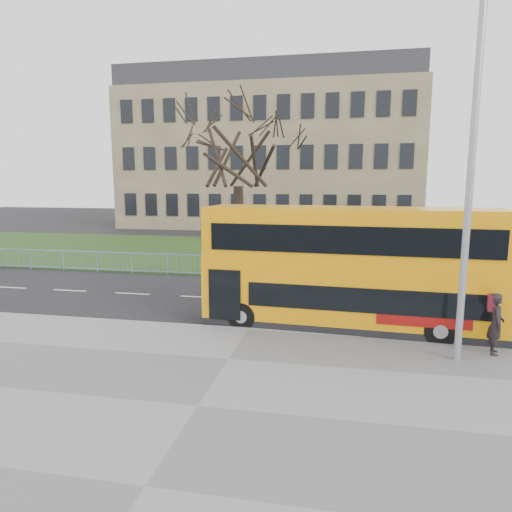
{
  "coord_description": "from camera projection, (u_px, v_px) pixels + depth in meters",
  "views": [
    {
      "loc": [
        2.92,
        -15.36,
        4.83
      ],
      "look_at": [
        -0.24,
        1.0,
        2.08
      ],
      "focal_mm": 32.0,
      "sensor_mm": 36.0,
      "label": 1
    }
  ],
  "objects": [
    {
      "name": "ground",
      "position": [
        257.0,
        318.0,
        16.22
      ],
      "size": [
        120.0,
        120.0,
        0.0
      ],
      "primitive_type": "plane",
      "color": "black",
      "rests_on": "ground"
    },
    {
      "name": "civic_building",
      "position": [
        272.0,
        161.0,
        49.92
      ],
      "size": [
        30.0,
        15.0,
        14.0
      ],
      "primitive_type": "cube",
      "color": "#78664C",
      "rests_on": "ground"
    },
    {
      "name": "bare_tree",
      "position": [
        238.0,
        171.0,
        25.59
      ],
      "size": [
        7.43,
        7.43,
        10.61
      ],
      "primitive_type": null,
      "color": "black",
      "rests_on": "grass_verge"
    },
    {
      "name": "guard_railing",
      "position": [
        282.0,
        269.0,
        22.52
      ],
      "size": [
        40.0,
        0.12,
        1.1
      ],
      "primitive_type": null,
      "color": "#7B99DA",
      "rests_on": "ground"
    },
    {
      "name": "pedestrian",
      "position": [
        496.0,
        324.0,
        12.45
      ],
      "size": [
        0.52,
        0.69,
        1.71
      ],
      "primitive_type": "imported",
      "rotation": [
        0.0,
        0.0,
        1.38
      ],
      "color": "black",
      "rests_on": "pavement"
    },
    {
      "name": "street_lamp",
      "position": [
        466.0,
        167.0,
        11.35
      ],
      "size": [
        1.94,
        0.48,
        9.19
      ],
      "rotation": [
        0.0,
        0.0,
        0.16
      ],
      "color": "#96999F",
      "rests_on": "pavement"
    },
    {
      "name": "grass_verge",
      "position": [
        298.0,
        254.0,
        30.06
      ],
      "size": [
        80.0,
        15.4,
        0.08
      ],
      "primitive_type": "cube",
      "color": "#1E3C15",
      "rests_on": "ground"
    },
    {
      "name": "pavement",
      "position": [
        198.0,
        408.0,
        9.67
      ],
      "size": [
        80.0,
        10.5,
        0.12
      ],
      "primitive_type": "cube",
      "color": "slate",
      "rests_on": "ground"
    },
    {
      "name": "yellow_bus",
      "position": [
        349.0,
        266.0,
        14.79
      ],
      "size": [
        9.51,
        2.75,
        3.94
      ],
      "rotation": [
        0.0,
        0.0,
        -0.05
      ],
      "color": "orange",
      "rests_on": "ground"
    },
    {
      "name": "kerb",
      "position": [
        248.0,
        330.0,
        14.71
      ],
      "size": [
        80.0,
        0.2,
        0.14
      ],
      "primitive_type": "cube",
      "color": "gray",
      "rests_on": "ground"
    }
  ]
}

